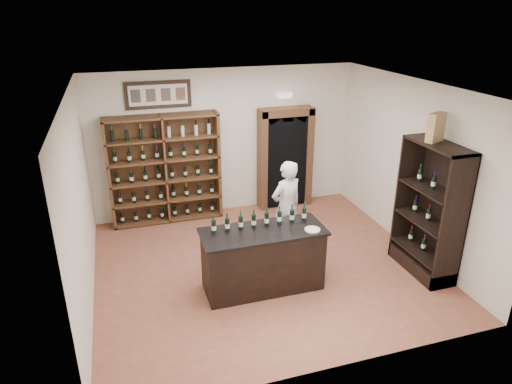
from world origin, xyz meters
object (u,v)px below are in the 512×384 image
(wine_shelf, at_px, (165,169))
(wine_crate, at_px, (436,127))
(shopkeeper, at_px, (286,207))
(counter_bottle_0, at_px, (214,227))
(side_cabinet, at_px, (428,229))
(tasting_counter, at_px, (263,260))

(wine_shelf, xyz_separation_m, wine_crate, (3.77, -3.11, 1.32))
(wine_shelf, bearing_deg, shopkeeper, -46.53)
(counter_bottle_0, distance_m, wine_crate, 3.65)
(shopkeeper, bearing_deg, side_cabinet, 129.37)
(tasting_counter, bearing_deg, wine_shelf, 110.56)
(shopkeeper, bearing_deg, wine_shelf, -64.15)
(side_cabinet, distance_m, shopkeeper, 2.36)
(wine_crate, bearing_deg, shopkeeper, 126.44)
(shopkeeper, bearing_deg, wine_crate, 131.19)
(tasting_counter, distance_m, shopkeeper, 1.29)
(counter_bottle_0, relative_size, wine_crate, 0.67)
(tasting_counter, relative_size, counter_bottle_0, 6.27)
(counter_bottle_0, height_order, wine_crate, wine_crate)
(wine_shelf, height_order, counter_bottle_0, wine_shelf)
(tasting_counter, height_order, counter_bottle_0, counter_bottle_0)
(side_cabinet, height_order, wine_crate, wine_crate)
(side_cabinet, height_order, shopkeeper, side_cabinet)
(side_cabinet, bearing_deg, shopkeeper, 147.00)
(wine_shelf, bearing_deg, wine_crate, -39.54)
(tasting_counter, height_order, side_cabinet, side_cabinet)
(tasting_counter, xyz_separation_m, side_cabinet, (2.72, -0.30, 0.26))
(counter_bottle_0, xyz_separation_m, wine_crate, (3.39, -0.32, 1.31))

